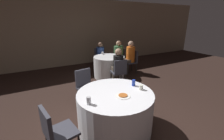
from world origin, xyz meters
TOP-DOWN VIEW (x-y plane):
  - ground_plane at (0.00, 0.00)m, footprint 16.00×16.00m
  - wall_back at (0.00, 4.72)m, footprint 16.00×0.06m
  - table_near at (0.08, 0.12)m, footprint 1.35×1.35m
  - table_far at (1.23, 2.60)m, footprint 1.08×1.08m
  - chair_near_west at (-0.98, -0.09)m, footprint 0.47×0.47m
  - chair_near_north at (-0.12, 1.19)m, footprint 0.47×0.47m
  - chair_far_northeast at (1.99, 3.17)m, footprint 0.56×0.56m
  - chair_far_south at (1.09, 1.67)m, footprint 0.45×0.46m
  - chair_far_east at (2.17, 2.52)m, footprint 0.44×0.43m
  - chair_far_north at (1.29, 3.55)m, footprint 0.42×0.43m
  - person_green_jacket at (1.87, 3.08)m, footprint 0.51×0.49m
  - person_orange_shirt at (2.02, 2.53)m, footprint 0.50×0.33m
  - person_black_shirt at (1.11, 1.83)m, footprint 0.33×0.49m
  - person_blue_shirt at (1.28, 3.38)m, footprint 0.32×0.50m
  - pizza_plate_near at (0.14, -0.04)m, footprint 0.26×0.26m
  - soda_can_blue at (0.53, 0.21)m, footprint 0.07×0.07m
  - soda_can_silver at (-0.45, -0.01)m, footprint 0.07×0.07m
  - cup_near at (0.55, 0.01)m, footprint 0.07×0.07m
  - cup_far at (1.19, 3.05)m, footprint 0.08×0.08m

SIDE VIEW (x-z plane):
  - ground_plane at x=0.00m, z-range 0.00..0.00m
  - table_near at x=0.08m, z-range 0.00..0.73m
  - table_far at x=1.23m, z-range 0.00..0.73m
  - chair_near_west at x=-0.98m, z-range 0.09..0.95m
  - chair_near_north at x=-0.12m, z-range 0.09..0.95m
  - chair_far_northeast at x=1.99m, z-range 0.09..0.95m
  - chair_far_south at x=1.09m, z-range 0.09..0.95m
  - chair_far_east at x=2.17m, z-range 0.09..0.95m
  - chair_far_north at x=1.29m, z-range 0.09..0.95m
  - person_blue_shirt at x=1.28m, z-range 0.00..1.11m
  - person_black_shirt at x=1.11m, z-range 0.00..1.16m
  - person_green_jacket at x=1.87m, z-range 0.02..1.20m
  - person_orange_shirt at x=2.02m, z-range 0.00..1.22m
  - pizza_plate_near at x=0.14m, z-range 0.73..0.74m
  - cup_far at x=1.19m, z-range 0.73..0.81m
  - cup_near at x=0.55m, z-range 0.73..0.82m
  - soda_can_blue at x=0.53m, z-range 0.73..0.85m
  - soda_can_silver at x=-0.45m, z-range 0.73..0.85m
  - wall_back at x=0.00m, z-range 0.00..2.80m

